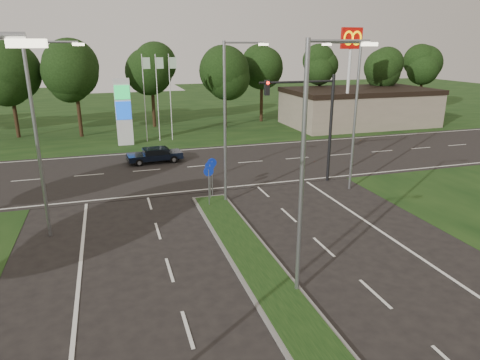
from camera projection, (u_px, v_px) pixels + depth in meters
name	position (u px, v px, depth m)	size (l,w,h in m)	color
verge_far	(147.00, 110.00, 60.33)	(160.00, 50.00, 0.02)	black
cross_road	(187.00, 167.00, 32.10)	(160.00, 12.00, 0.02)	black
median_kerb	(300.00, 326.00, 13.86)	(2.00, 26.00, 0.12)	slate
commercial_building	(359.00, 107.00, 48.61)	(16.00, 9.00, 4.00)	gray
streetlight_median_near	(308.00, 160.00, 14.45)	(2.53, 0.22, 9.00)	gray
streetlight_median_far	(228.00, 115.00, 23.56)	(2.53, 0.22, 9.00)	gray
streetlight_left_far	(40.00, 132.00, 19.12)	(2.53, 0.22, 9.00)	gray
streetlight_right_far	(353.00, 109.00, 25.75)	(2.53, 0.22, 9.00)	gray
traffic_signal	(313.00, 113.00, 27.25)	(5.10, 0.42, 7.00)	black
median_signs	(210.00, 173.00, 24.66)	(1.16, 1.76, 2.38)	gray
gas_pylon	(126.00, 110.00, 38.31)	(5.80, 1.26, 8.00)	silver
mcdonalds_sign	(351.00, 53.00, 42.01)	(2.20, 0.47, 10.40)	silver
treeline_far	(158.00, 64.00, 44.57)	(6.00, 6.00, 9.90)	black
navy_sedan	(155.00, 155.00, 33.27)	(4.23, 1.97, 1.13)	black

